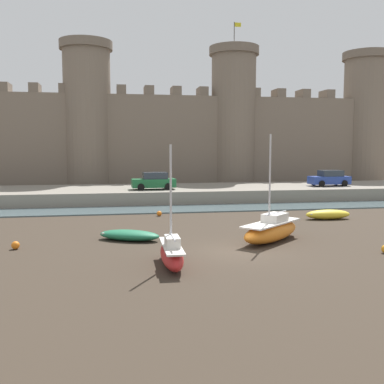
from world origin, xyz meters
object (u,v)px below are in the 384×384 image
at_px(rowboat_foreground_right, 328,214).
at_px(car_quay_west, 330,178).
at_px(rowboat_near_channel_right, 129,235).
at_px(mooring_buoy_near_channel, 15,245).
at_px(sailboat_midflat_centre, 172,253).
at_px(sailboat_near_channel_left, 271,230).
at_px(mooring_buoy_off_centre, 159,213).
at_px(car_quay_east, 154,181).

xyz_separation_m(rowboat_foreground_right, car_quay_west, (6.64, 12.97, 1.65)).
xyz_separation_m(rowboat_near_channel_right, mooring_buoy_near_channel, (-5.82, -1.24, -0.10)).
xyz_separation_m(sailboat_midflat_centre, car_quay_west, (19.49, 23.93, 1.44)).
bearing_deg(sailboat_midflat_centre, car_quay_west, 50.85).
bearing_deg(rowboat_near_channel_right, mooring_buoy_near_channel, -167.99).
height_order(sailboat_near_channel_left, mooring_buoy_off_centre, sailboat_near_channel_left).
distance_m(rowboat_near_channel_right, car_quay_west, 27.83).
bearing_deg(sailboat_midflat_centre, rowboat_foreground_right, 40.48).
height_order(rowboat_near_channel_right, car_quay_west, car_quay_west).
bearing_deg(rowboat_foreground_right, car_quay_west, 62.88).
xyz_separation_m(sailboat_near_channel_left, car_quay_east, (-4.85, 18.89, 1.39)).
distance_m(sailboat_midflat_centre, car_quay_east, 23.25).
height_order(rowboat_near_channel_right, car_quay_east, car_quay_east).
bearing_deg(car_quay_west, rowboat_near_channel_right, -139.54).
distance_m(sailboat_near_channel_left, mooring_buoy_off_centre, 11.57).
distance_m(rowboat_near_channel_right, mooring_buoy_off_centre, 9.06).
relative_size(rowboat_near_channel_right, mooring_buoy_off_centre, 9.76).
bearing_deg(mooring_buoy_near_channel, car_quay_east, 64.69).
relative_size(mooring_buoy_off_centre, car_quay_west, 0.09).
xyz_separation_m(rowboat_foreground_right, rowboat_near_channel_right, (-14.49, -5.05, -0.06)).
height_order(sailboat_midflat_centre, sailboat_near_channel_left, sailboat_near_channel_left).
height_order(rowboat_near_channel_right, mooring_buoy_off_centre, rowboat_near_channel_right).
bearing_deg(rowboat_near_channel_right, rowboat_foreground_right, 19.22).
bearing_deg(sailboat_midflat_centre, mooring_buoy_off_centre, 86.42).
bearing_deg(car_quay_west, sailboat_near_channel_left, -124.20).
xyz_separation_m(sailboat_midflat_centre, mooring_buoy_off_centre, (0.91, 14.60, -0.39)).
height_order(sailboat_near_channel_left, car_quay_east, sailboat_near_channel_left).
distance_m(rowboat_foreground_right, sailboat_midflat_centre, 16.89).
relative_size(sailboat_near_channel_left, car_quay_east, 1.42).
xyz_separation_m(rowboat_near_channel_right, sailboat_midflat_centre, (1.65, -5.91, 0.27)).
relative_size(sailboat_midflat_centre, car_quay_west, 1.28).
relative_size(mooring_buoy_near_channel, car_quay_west, 0.10).
distance_m(rowboat_near_channel_right, sailboat_midflat_centre, 6.14).
distance_m(rowboat_near_channel_right, mooring_buoy_near_channel, 5.96).
distance_m(rowboat_foreground_right, mooring_buoy_near_channel, 21.27).
relative_size(rowboat_near_channel_right, car_quay_east, 0.91).
xyz_separation_m(mooring_buoy_near_channel, car_quay_west, (26.96, 19.26, 1.81)).
xyz_separation_m(rowboat_foreground_right, car_quay_east, (-11.57, 12.21, 1.65)).
bearing_deg(rowboat_near_channel_right, mooring_buoy_off_centre, 73.60).
bearing_deg(mooring_buoy_off_centre, mooring_buoy_near_channel, -130.18).
height_order(mooring_buoy_near_channel, car_quay_west, car_quay_west).
bearing_deg(mooring_buoy_off_centre, sailboat_midflat_centre, -93.58).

